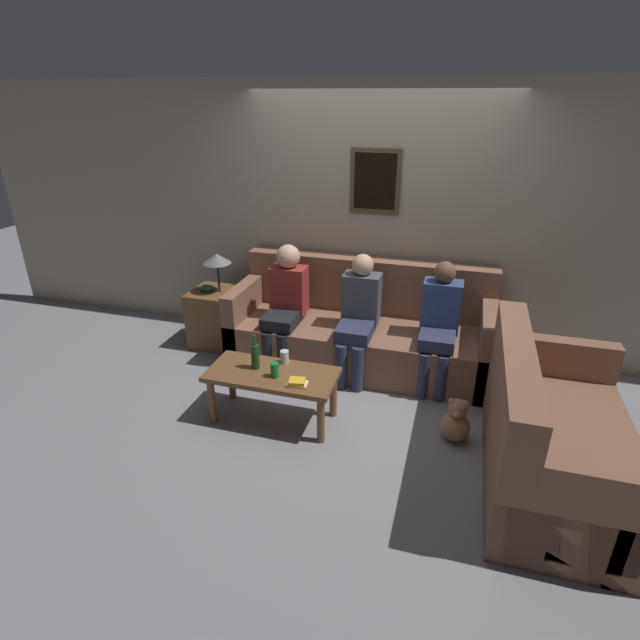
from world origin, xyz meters
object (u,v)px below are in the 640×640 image
Objects in this scene: coffee_table at (272,380)px; person_middle at (358,313)px; couch_side at (551,440)px; teddy_bear at (456,422)px; drinking_glass at (285,357)px; person_right at (439,321)px; couch_main at (361,331)px; person_left at (285,300)px; wine_bottle at (255,356)px.

person_middle reaches higher than coffee_table.
couch_side reaches higher than teddy_bear.
drinking_glass is at bearing -120.13° from person_middle.
couch_side is 15.20× the size of drinking_glass.
drinking_glass is 0.10× the size of person_right.
person_right reaches higher than drinking_glass.
person_middle is (0.45, 0.77, 0.13)m from drinking_glass.
person_left is (-0.71, -0.19, 0.32)m from couch_main.
person_left is at bearing 103.69° from coffee_table.
person_right is (0.75, -0.20, 0.29)m from couch_main.
couch_main is 1.26m from coffee_table.
couch_main is at bearing 66.77° from drinking_glass.
couch_main is 8.40× the size of wine_bottle.
person_left is 3.25× the size of teddy_bear.
wine_bottle is at bearing -84.76° from person_left.
couch_main is 22.81× the size of drinking_glass.
coffee_table is 0.89× the size of person_left.
couch_main is 2.18× the size of person_middle.
couch_side is 1.46× the size of person_right.
wine_bottle is (-0.15, 0.03, 0.18)m from coffee_table.
coffee_table is 0.24m from wine_bottle.
drinking_glass is at bearing -70.68° from person_left.
couch_side is at bearing -8.71° from drinking_glass.
couch_main is 0.37m from person_middle.
couch_main reaches higher than coffee_table.
coffee_table is at bearing -76.31° from person_left.
wine_bottle reaches higher than teddy_bear.
person_middle is at bearing -178.11° from person_right.
person_left is 1.02× the size of person_middle.
person_right is (-0.84, 1.10, 0.29)m from couch_side.
couch_main is at bearing 68.13° from coffee_table.
couch_main is 2.40× the size of coffee_table.
person_right is (1.17, 0.79, 0.13)m from drinking_glass.
drinking_glass is (-0.43, -0.99, 0.16)m from couch_main.
person_right is 0.97m from teddy_bear.
person_right is at bearing -15.30° from couch_main.
person_right reaches higher than coffee_table.
drinking_glass is (0.19, 0.14, -0.06)m from wine_bottle.
teddy_bear is (-0.61, 0.28, -0.18)m from couch_side.
couch_main is at bearing 133.54° from teddy_bear.
person_right is at bearing 38.49° from coffee_table.
couch_side is 1.60× the size of coffee_table.
person_middle is at bearing 140.17° from teddy_bear.
person_middle is 1.33m from teddy_bear.
person_middle is at bearing 59.87° from drinking_glass.
couch_main is 1.50× the size of couch_side.
person_middle reaches higher than drinking_glass.
coffee_table is 1.47m from teddy_bear.
wine_bottle is 2.71× the size of drinking_glass.
couch_main and couch_side have the same top height.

